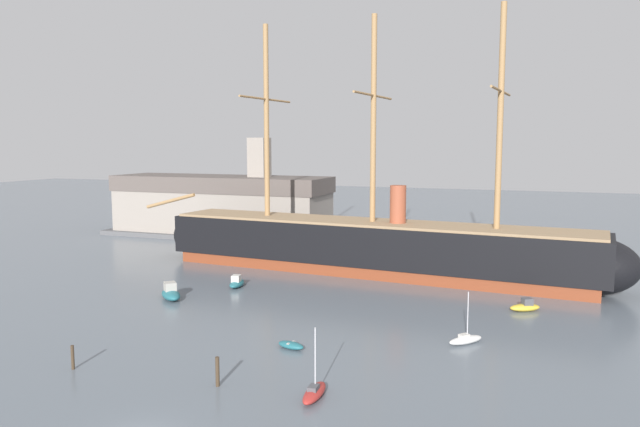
# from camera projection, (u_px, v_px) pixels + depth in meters

# --- Properties ---
(tall_ship) EXTENTS (68.67, 16.03, 33.01)m
(tall_ship) POSITION_uv_depth(u_px,v_px,m) (372.00, 246.00, 79.35)
(tall_ship) COLOR brown
(tall_ship) RESTS_ON ground
(sailboat_foreground_right) EXTENTS (1.30, 3.74, 4.80)m
(sailboat_foreground_right) POSITION_uv_depth(u_px,v_px,m) (314.00, 392.00, 40.65)
(sailboat_foreground_right) COLOR #B22D28
(sailboat_foreground_right) RESTS_ON ground
(dinghy_near_centre) EXTENTS (2.66, 1.64, 0.58)m
(dinghy_near_centre) POSITION_uv_depth(u_px,v_px,m) (291.00, 345.00, 50.42)
(dinghy_near_centre) COLOR #236670
(dinghy_near_centre) RESTS_ON ground
(motorboat_mid_left) EXTENTS (4.39, 4.31, 1.82)m
(motorboat_mid_left) POSITION_uv_depth(u_px,v_px,m) (171.00, 293.00, 66.36)
(motorboat_mid_left) COLOR #236670
(motorboat_mid_left) RESTS_ON ground
(sailboat_mid_right) EXTENTS (3.05, 3.28, 4.49)m
(sailboat_mid_right) POSITION_uv_depth(u_px,v_px,m) (465.00, 339.00, 51.62)
(sailboat_mid_right) COLOR silver
(sailboat_mid_right) RESTS_ON ground
(motorboat_alongside_bow) EXTENTS (2.06, 3.70, 1.47)m
(motorboat_alongside_bow) POSITION_uv_depth(u_px,v_px,m) (237.00, 283.00, 71.92)
(motorboat_alongside_bow) COLOR #236670
(motorboat_alongside_bow) RESTS_ON ground
(motorboat_alongside_stern) EXTENTS (3.42, 2.78, 1.34)m
(motorboat_alongside_stern) POSITION_uv_depth(u_px,v_px,m) (525.00, 307.00, 61.63)
(motorboat_alongside_stern) COLOR gold
(motorboat_alongside_stern) RESTS_ON ground
(motorboat_distant_centre) EXTENTS (4.25, 3.46, 1.66)m
(motorboat_distant_centre) POSITION_uv_depth(u_px,v_px,m) (399.00, 252.00, 91.92)
(motorboat_distant_centre) COLOR #7FB2D6
(motorboat_distant_centre) RESTS_ON ground
(mooring_piling_nearest) EXTENTS (0.28, 0.28, 2.12)m
(mooring_piling_nearest) POSITION_uv_depth(u_px,v_px,m) (217.00, 372.00, 42.56)
(mooring_piling_nearest) COLOR #423323
(mooring_piling_nearest) RESTS_ON ground
(mooring_piling_left_pair) EXTENTS (0.24, 0.24, 1.86)m
(mooring_piling_left_pair) POSITION_uv_depth(u_px,v_px,m) (73.00, 357.00, 45.77)
(mooring_piling_left_pair) COLOR #423323
(mooring_piling_left_pair) RESTS_ON ground
(dockside_warehouse_left) EXTENTS (43.35, 13.85, 17.86)m
(dockside_warehouse_left) POSITION_uv_depth(u_px,v_px,m) (222.00, 206.00, 110.86)
(dockside_warehouse_left) COLOR #565659
(dockside_warehouse_left) RESTS_ON ground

